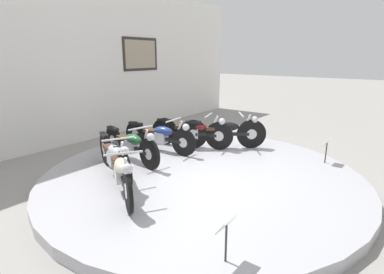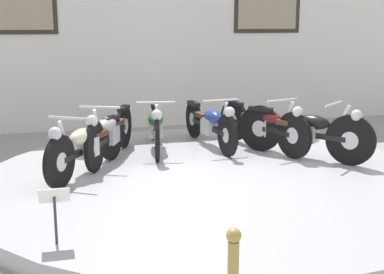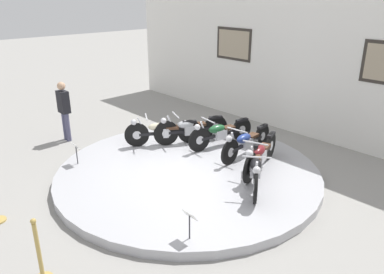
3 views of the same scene
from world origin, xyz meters
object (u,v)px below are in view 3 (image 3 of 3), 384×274
at_px(motorcycle_blue, 246,141).
at_px(motorcycle_black, 255,168).
at_px(motorcycle_maroon, 260,154).
at_px(info_placard_front_centre, 189,219).
at_px(info_placard_front_left, 76,149).
at_px(motorcycle_cream, 162,131).
at_px(motorcycle_green, 220,132).
at_px(motorcycle_silver, 190,128).
at_px(stanchion_post_right_of_entry, 40,260).
at_px(visitor_standing, 64,108).

bearing_deg(motorcycle_blue, motorcycle_black, -43.08).
relative_size(motorcycle_maroon, info_placard_front_centre, 3.73).
xyz_separation_m(info_placard_front_left, info_placard_front_centre, (3.79, 0.00, 0.00)).
height_order(motorcycle_cream, info_placard_front_left, motorcycle_cream).
relative_size(motorcycle_green, motorcycle_blue, 1.00).
bearing_deg(info_placard_front_left, motorcycle_black, 32.33).
xyz_separation_m(motorcycle_green, info_placard_front_centre, (2.32, -3.15, -0.01)).
distance_m(motorcycle_maroon, motorcycle_black, 0.73).
distance_m(motorcycle_black, info_placard_front_centre, 2.18).
height_order(motorcycle_green, info_placard_front_left, motorcycle_green).
distance_m(motorcycle_silver, motorcycle_blue, 1.60).
relative_size(info_placard_front_centre, stanchion_post_right_of_entry, 0.50).
relative_size(motorcycle_cream, motorcycle_silver, 0.92).
bearing_deg(motorcycle_blue, info_placard_front_centre, -64.91).
xyz_separation_m(visitor_standing, stanchion_post_right_of_entry, (4.90, -2.72, -0.58)).
height_order(info_placard_front_left, info_placard_front_centre, same).
bearing_deg(motorcycle_silver, stanchion_post_right_of_entry, -65.99).
xyz_separation_m(motorcycle_black, info_placard_front_left, (-3.39, -2.15, -0.03)).
bearing_deg(motorcycle_cream, visitor_standing, -149.00).
height_order(motorcycle_silver, info_placard_front_centre, motorcycle_silver).
relative_size(motorcycle_blue, info_placard_front_left, 3.80).
distance_m(motorcycle_green, motorcycle_black, 2.17).
bearing_deg(motorcycle_maroon, motorcycle_green, 166.43).
relative_size(motorcycle_green, info_placard_front_left, 3.79).
height_order(motorcycle_green, visitor_standing, visitor_standing).
distance_m(motorcycle_blue, info_placard_front_centre, 3.48).
relative_size(motorcycle_green, visitor_standing, 1.18).
relative_size(motorcycle_silver, motorcycle_maroon, 0.97).
distance_m(info_placard_front_left, stanchion_post_right_of_entry, 3.54).
relative_size(motorcycle_silver, info_placard_front_left, 3.62).
height_order(motorcycle_black, info_placard_front_centre, motorcycle_black).
distance_m(motorcycle_silver, info_placard_front_left, 2.88).
bearing_deg(motorcycle_silver, info_placard_front_centre, -42.53).
bearing_deg(info_placard_front_left, stanchion_post_right_of_entry, -34.86).
bearing_deg(stanchion_post_right_of_entry, motorcycle_silver, 114.01).
height_order(motorcycle_green, motorcycle_black, motorcycle_black).
bearing_deg(info_placard_front_centre, motorcycle_green, 126.33).
relative_size(motorcycle_blue, info_placard_front_centre, 3.80).
height_order(motorcycle_silver, visitor_standing, visitor_standing).
height_order(motorcycle_maroon, stanchion_post_right_of_entry, stanchion_post_right_of_entry).
bearing_deg(motorcycle_black, info_placard_front_centre, -79.43).
xyz_separation_m(info_placard_front_centre, visitor_standing, (-5.79, 0.70, 0.38)).
height_order(motorcycle_silver, stanchion_post_right_of_entry, stanchion_post_right_of_entry).
bearing_deg(motorcycle_cream, info_placard_front_centre, -32.27).
relative_size(motorcycle_maroon, motorcycle_black, 1.19).
relative_size(motorcycle_black, info_placard_front_left, 3.15).
relative_size(motorcycle_green, info_placard_front_centre, 3.79).
height_order(motorcycle_cream, motorcycle_black, motorcycle_black).
distance_m(motorcycle_silver, motorcycle_green, 0.80).
distance_m(motorcycle_green, visitor_standing, 4.27).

